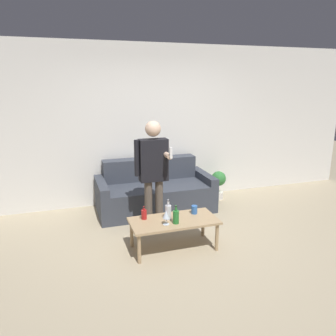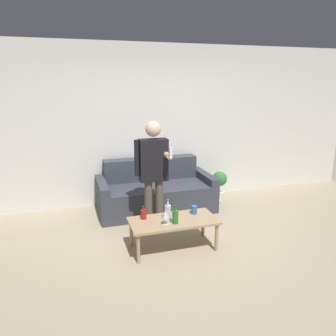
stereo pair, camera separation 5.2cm
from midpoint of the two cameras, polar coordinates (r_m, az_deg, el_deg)
The scene contains 11 objects.
ground_plane at distance 4.28m, azimuth 5.06°, elevation -14.19°, with size 16.00×16.00×0.00m, color tan.
wall_back at distance 5.72m, azimuth -2.40°, elevation 7.51°, with size 8.00×0.06×2.70m.
couch at distance 5.47m, azimuth -2.02°, elevation -4.17°, with size 1.87×0.91×0.82m.
coffee_table at distance 4.17m, azimuth 1.31°, elevation -9.55°, with size 1.10×0.53×0.39m.
bottle_orange at distance 4.02m, azimuth 1.66°, elevation -8.43°, with size 0.08×0.08×0.23m.
bottle_green at distance 4.13m, azimuth 0.33°, elevation -7.61°, with size 0.08×0.08×0.26m.
bottle_dark at distance 4.16m, azimuth -3.90°, elevation -7.99°, with size 0.07×0.07×0.17m.
wine_glass_near at distance 3.97m, azimuth -0.06°, elevation -8.13°, with size 0.08×0.08×0.18m.
cup_on_table at distance 4.33m, azimuth 4.91°, elevation -7.25°, with size 0.08×0.08×0.11m.
person_standing_front at distance 4.43m, azimuth -2.25°, elevation -0.04°, with size 0.45×0.41×1.58m.
potted_plant at distance 5.99m, azimuth 9.20°, elevation -2.44°, with size 0.27×0.27×0.51m.
Camera 2 is at (-1.43, -3.46, 2.06)m, focal length 35.00 mm.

